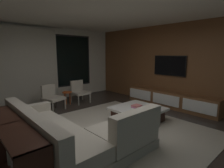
{
  "coord_description": "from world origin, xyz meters",
  "views": [
    {
      "loc": [
        -2.45,
        -2.87,
        1.75
      ],
      "look_at": [
        1.4,
        1.39,
        0.76
      ],
      "focal_mm": 28.68,
      "sensor_mm": 36.0,
      "label": 1
    }
  ],
  "objects_px": {
    "media_console": "(170,100)",
    "mounted_tv": "(170,66)",
    "sectional_couch": "(70,136)",
    "book_stack_on_coffee_table": "(136,106)",
    "coffee_table": "(138,114)",
    "console_table_behind_couch": "(11,143)",
    "accent_chair_by_curtain": "(52,96)",
    "accent_chair_near_window": "(79,90)",
    "side_stool": "(67,94)"
  },
  "relations": [
    {
      "from": "mounted_tv",
      "to": "media_console",
      "type": "bearing_deg",
      "value": -132.45
    },
    {
      "from": "sectional_couch",
      "to": "accent_chair_near_window",
      "type": "distance_m",
      "value": 3.33
    },
    {
      "from": "sectional_couch",
      "to": "media_console",
      "type": "relative_size",
      "value": 0.81
    },
    {
      "from": "accent_chair_near_window",
      "to": "accent_chair_by_curtain",
      "type": "bearing_deg",
      "value": -172.58
    },
    {
      "from": "media_console",
      "to": "mounted_tv",
      "type": "distance_m",
      "value": 1.13
    },
    {
      "from": "mounted_tv",
      "to": "console_table_behind_couch",
      "type": "bearing_deg",
      "value": -176.94
    },
    {
      "from": "mounted_tv",
      "to": "console_table_behind_couch",
      "type": "relative_size",
      "value": 0.54
    },
    {
      "from": "mounted_tv",
      "to": "book_stack_on_coffee_table",
      "type": "bearing_deg",
      "value": -173.76
    },
    {
      "from": "sectional_couch",
      "to": "book_stack_on_coffee_table",
      "type": "xyz_separation_m",
      "value": [
        2.04,
        0.18,
        0.1
      ]
    },
    {
      "from": "side_stool",
      "to": "mounted_tv",
      "type": "height_order",
      "value": "mounted_tv"
    },
    {
      "from": "sectional_couch",
      "to": "media_console",
      "type": "height_order",
      "value": "sectional_couch"
    },
    {
      "from": "coffee_table",
      "to": "console_table_behind_couch",
      "type": "height_order",
      "value": "console_table_behind_couch"
    },
    {
      "from": "accent_chair_near_window",
      "to": "side_stool",
      "type": "height_order",
      "value": "accent_chair_near_window"
    },
    {
      "from": "coffee_table",
      "to": "accent_chair_by_curtain",
      "type": "bearing_deg",
      "value": 116.51
    },
    {
      "from": "media_console",
      "to": "mounted_tv",
      "type": "height_order",
      "value": "mounted_tv"
    },
    {
      "from": "side_stool",
      "to": "media_console",
      "type": "xyz_separation_m",
      "value": [
        2.37,
        -2.51,
        -0.12
      ]
    },
    {
      "from": "coffee_table",
      "to": "side_stool",
      "type": "xyz_separation_m",
      "value": [
        -0.65,
        2.57,
        0.19
      ]
    },
    {
      "from": "accent_chair_by_curtain",
      "to": "media_console",
      "type": "distance_m",
      "value": 3.82
    },
    {
      "from": "sectional_couch",
      "to": "side_stool",
      "type": "height_order",
      "value": "sectional_couch"
    },
    {
      "from": "coffee_table",
      "to": "console_table_behind_couch",
      "type": "bearing_deg",
      "value": 179.93
    },
    {
      "from": "sectional_couch",
      "to": "mounted_tv",
      "type": "relative_size",
      "value": 2.19
    },
    {
      "from": "side_stool",
      "to": "mounted_tv",
      "type": "xyz_separation_m",
      "value": [
        2.55,
        -2.31,
        0.98
      ]
    },
    {
      "from": "book_stack_on_coffee_table",
      "to": "mounted_tv",
      "type": "relative_size",
      "value": 0.23
    },
    {
      "from": "book_stack_on_coffee_table",
      "to": "side_stool",
      "type": "distance_m",
      "value": 2.6
    },
    {
      "from": "book_stack_on_coffee_table",
      "to": "side_stool",
      "type": "height_order",
      "value": "side_stool"
    },
    {
      "from": "book_stack_on_coffee_table",
      "to": "mounted_tv",
      "type": "bearing_deg",
      "value": 6.24
    },
    {
      "from": "sectional_couch",
      "to": "console_table_behind_couch",
      "type": "height_order",
      "value": "sectional_couch"
    },
    {
      "from": "accent_chair_by_curtain",
      "to": "accent_chair_near_window",
      "type": "bearing_deg",
      "value": 7.42
    },
    {
      "from": "media_console",
      "to": "mounted_tv",
      "type": "bearing_deg",
      "value": 47.55
    },
    {
      "from": "mounted_tv",
      "to": "console_table_behind_couch",
      "type": "height_order",
      "value": "mounted_tv"
    },
    {
      "from": "book_stack_on_coffee_table",
      "to": "media_console",
      "type": "xyz_separation_m",
      "value": [
        1.72,
        0.01,
        -0.14
      ]
    },
    {
      "from": "book_stack_on_coffee_table",
      "to": "mounted_tv",
      "type": "xyz_separation_m",
      "value": [
        1.9,
        0.21,
        0.96
      ]
    },
    {
      "from": "book_stack_on_coffee_table",
      "to": "accent_chair_near_window",
      "type": "relative_size",
      "value": 0.34
    },
    {
      "from": "accent_chair_near_window",
      "to": "mounted_tv",
      "type": "bearing_deg",
      "value": -48.99
    },
    {
      "from": "media_console",
      "to": "coffee_table",
      "type": "bearing_deg",
      "value": -177.85
    },
    {
      "from": "coffee_table",
      "to": "media_console",
      "type": "bearing_deg",
      "value": 2.15
    },
    {
      "from": "coffee_table",
      "to": "sectional_couch",
      "type": "bearing_deg",
      "value": -176.52
    },
    {
      "from": "accent_chair_by_curtain",
      "to": "console_table_behind_couch",
      "type": "distance_m",
      "value": 3.01
    },
    {
      "from": "coffee_table",
      "to": "accent_chair_near_window",
      "type": "xyz_separation_m",
      "value": [
        -0.14,
        2.61,
        0.25
      ]
    },
    {
      "from": "coffee_table",
      "to": "mounted_tv",
      "type": "relative_size",
      "value": 1.02
    },
    {
      "from": "mounted_tv",
      "to": "side_stool",
      "type": "bearing_deg",
      "value": 137.83
    },
    {
      "from": "book_stack_on_coffee_table",
      "to": "console_table_behind_couch",
      "type": "distance_m",
      "value": 2.95
    },
    {
      "from": "accent_chair_by_curtain",
      "to": "console_table_behind_couch",
      "type": "height_order",
      "value": "accent_chair_by_curtain"
    },
    {
      "from": "accent_chair_near_window",
      "to": "console_table_behind_couch",
      "type": "bearing_deg",
      "value": -137.08
    },
    {
      "from": "accent_chair_by_curtain",
      "to": "side_stool",
      "type": "height_order",
      "value": "accent_chair_by_curtain"
    },
    {
      "from": "coffee_table",
      "to": "mounted_tv",
      "type": "height_order",
      "value": "mounted_tv"
    },
    {
      "from": "accent_chair_near_window",
      "to": "side_stool",
      "type": "relative_size",
      "value": 1.7
    },
    {
      "from": "coffee_table",
      "to": "console_table_behind_couch",
      "type": "relative_size",
      "value": 0.55
    },
    {
      "from": "accent_chair_near_window",
      "to": "media_console",
      "type": "distance_m",
      "value": 3.16
    },
    {
      "from": "coffee_table",
      "to": "accent_chair_near_window",
      "type": "bearing_deg",
      "value": 93.03
    }
  ]
}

